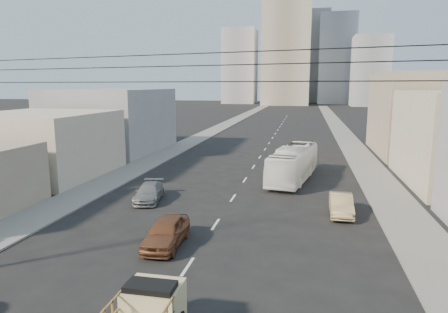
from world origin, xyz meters
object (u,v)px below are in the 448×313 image
(sedan_brown, at_px, (166,232))
(sedan_tan, at_px, (341,205))
(city_bus, at_px, (294,163))
(sedan_grey, at_px, (149,192))

(sedan_brown, height_order, sedan_tan, sedan_brown)
(city_bus, bearing_deg, sedan_tan, -59.88)
(sedan_brown, xyz_separation_m, sedan_tan, (9.63, 7.32, -0.08))
(sedan_tan, bearing_deg, city_bus, 110.74)
(sedan_brown, relative_size, sedan_tan, 1.08)
(city_bus, distance_m, sedan_tan, 10.12)
(sedan_brown, bearing_deg, sedan_tan, 35.18)
(sedan_tan, height_order, sedan_grey, sedan_tan)
(city_bus, height_order, sedan_grey, city_bus)
(city_bus, bearing_deg, sedan_grey, -128.83)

